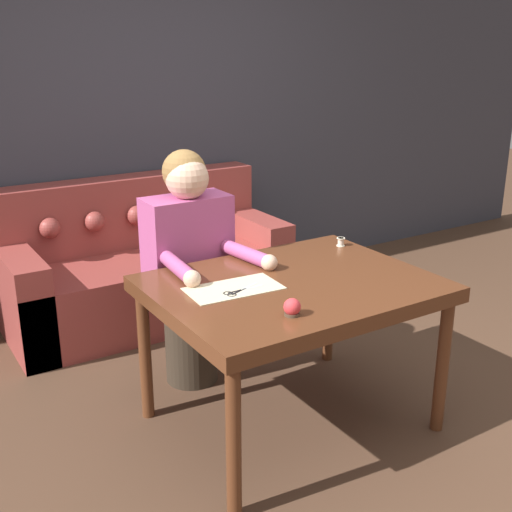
% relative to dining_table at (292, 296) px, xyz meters
% --- Properties ---
extents(ground_plane, '(16.00, 16.00, 0.00)m').
position_rel_dining_table_xyz_m(ground_plane, '(0.09, -0.13, -0.66)').
color(ground_plane, '#4C3323').
extents(wall_back, '(8.00, 0.06, 2.60)m').
position_rel_dining_table_xyz_m(wall_back, '(0.09, 1.97, 0.64)').
color(wall_back, '#383842').
rests_on(wall_back, ground_plane).
extents(dining_table, '(1.25, 0.96, 0.73)m').
position_rel_dining_table_xyz_m(dining_table, '(0.00, 0.00, 0.00)').
color(dining_table, '#562D19').
rests_on(dining_table, ground_plane).
extents(couch, '(1.82, 0.78, 0.91)m').
position_rel_dining_table_xyz_m(couch, '(-0.07, 1.58, -0.34)').
color(couch, brown).
rests_on(couch, ground_plane).
extents(person, '(0.49, 0.63, 1.26)m').
position_rel_dining_table_xyz_m(person, '(-0.21, 0.62, -0.00)').
color(person, '#33281E').
rests_on(person, ground_plane).
extents(pattern_paper_main, '(0.43, 0.25, 0.00)m').
position_rel_dining_table_xyz_m(pattern_paper_main, '(-0.27, 0.06, 0.07)').
color(pattern_paper_main, beige).
rests_on(pattern_paper_main, dining_table).
extents(scissors, '(0.20, 0.09, 0.01)m').
position_rel_dining_table_xyz_m(scissors, '(-0.28, 0.02, 0.07)').
color(scissors, silver).
rests_on(scissors, dining_table).
extents(thread_spool, '(0.04, 0.04, 0.05)m').
position_rel_dining_table_xyz_m(thread_spool, '(0.52, 0.30, 0.09)').
color(thread_spool, beige).
rests_on(thread_spool, dining_table).
extents(pin_cushion, '(0.07, 0.07, 0.07)m').
position_rel_dining_table_xyz_m(pin_cushion, '(-0.22, -0.31, 0.11)').
color(pin_cushion, '#4C3828').
rests_on(pin_cushion, dining_table).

